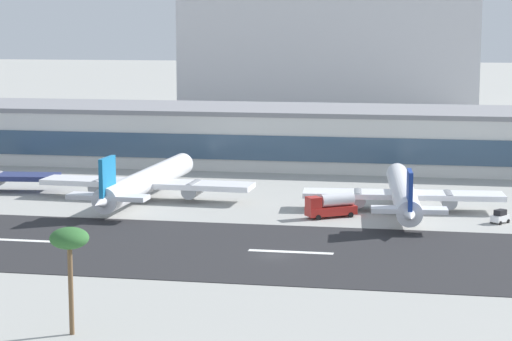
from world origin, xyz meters
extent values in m
plane|color=#9E9E99|center=(0.00, 0.00, 0.00)|extent=(1400.00, 1400.00, 0.00)
cube|color=#262628|center=(0.00, 2.58, 0.04)|extent=(800.00, 35.27, 0.08)
cube|color=white|center=(-38.24, 2.58, 0.09)|extent=(12.00, 1.20, 0.01)
cube|color=white|center=(1.81, 2.58, 0.09)|extent=(12.00, 1.20, 0.01)
cube|color=silver|center=(-6.97, 88.39, 5.97)|extent=(169.73, 29.27, 11.93)
cube|color=#38516B|center=(-6.97, 73.60, 5.37)|extent=(164.64, 0.30, 5.37)
cube|color=gray|center=(-6.97, 88.39, 12.43)|extent=(171.43, 29.56, 1.00)
cube|color=#BCBCC1|center=(-16.88, 222.09, 21.12)|extent=(106.78, 25.12, 42.23)
cylinder|color=silver|center=(-29.98, 39.66, 3.37)|extent=(6.05, 43.57, 4.34)
sphere|color=silver|center=(-29.12, 61.36, 3.37)|extent=(4.13, 4.13, 4.13)
cone|color=silver|center=(-30.84, 17.96, 3.37)|extent=(4.21, 7.97, 3.91)
cube|color=silver|center=(-30.02, 38.79, 2.93)|extent=(39.46, 8.06, 0.96)
cylinder|color=gray|center=(-21.19, 38.44, 2.17)|extent=(3.06, 6.19, 2.82)
cylinder|color=gray|center=(-38.84, 39.14, 2.17)|extent=(3.06, 6.19, 2.82)
cube|color=silver|center=(-30.77, 19.70, 3.80)|extent=(13.47, 4.11, 0.76)
cube|color=#1975B2|center=(-30.77, 19.70, 6.84)|extent=(0.93, 5.89, 6.95)
cylinder|color=black|center=(-30.07, 37.49, 0.60)|extent=(0.78, 0.78, 1.19)
cylinder|color=white|center=(16.13, 37.21, 3.14)|extent=(7.46, 40.71, 4.05)
sphere|color=white|center=(14.42, 57.40, 3.14)|extent=(3.85, 3.85, 3.85)
cone|color=white|center=(17.84, 17.03, 3.14)|extent=(4.25, 7.57, 3.65)
cube|color=white|center=(16.20, 36.41, 2.73)|extent=(34.44, 8.93, 0.89)
cylinder|color=gray|center=(23.83, 37.05, 2.03)|extent=(3.10, 5.87, 2.63)
cylinder|color=gray|center=(8.56, 35.76, 2.03)|extent=(3.10, 5.87, 2.63)
cube|color=white|center=(17.70, 18.64, 3.55)|extent=(11.82, 4.31, 0.71)
cube|color=navy|center=(17.70, 18.64, 6.38)|extent=(1.11, 5.50, 6.48)
cylinder|color=black|center=(16.30, 35.20, 0.56)|extent=(0.73, 0.73, 1.11)
cube|color=#B2231E|center=(4.80, 28.14, 1.15)|extent=(8.56, 6.76, 1.40)
cylinder|color=silver|center=(5.66, 28.69, 2.90)|extent=(6.00, 4.88, 2.10)
cube|color=#B2231E|center=(2.07, 26.41, 2.75)|extent=(3.01, 3.11, 1.80)
cylinder|color=black|center=(1.59, 27.64, 0.45)|extent=(0.91, 0.72, 0.90)
cylinder|color=black|center=(2.99, 25.45, 0.45)|extent=(0.91, 0.72, 0.90)
cylinder|color=black|center=(6.60, 30.84, 0.45)|extent=(0.91, 0.72, 0.90)
cylinder|color=black|center=(8.00, 28.65, 0.45)|extent=(0.91, 0.72, 0.90)
cube|color=white|center=(31.92, 28.45, 0.80)|extent=(3.21, 3.52, 1.00)
cube|color=black|center=(31.92, 28.45, 1.75)|extent=(2.18, 2.30, 0.90)
cylinder|color=black|center=(30.61, 28.04, 0.30)|extent=(0.59, 0.65, 0.60)
cylinder|color=black|center=(31.88, 27.07, 0.30)|extent=(0.59, 0.65, 0.60)
cylinder|color=black|center=(31.96, 29.83, 0.30)|extent=(0.59, 0.65, 0.60)
cylinder|color=black|center=(33.24, 28.86, 0.30)|extent=(0.59, 0.65, 0.60)
cylinder|color=brown|center=(-15.09, -37.01, 5.06)|extent=(0.51, 0.51, 10.12)
ellipsoid|color=#2D602D|center=(-15.09, -37.01, 10.12)|extent=(4.00, 4.00, 2.20)
camera|label=1|loc=(20.71, -127.21, 31.54)|focal=67.51mm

